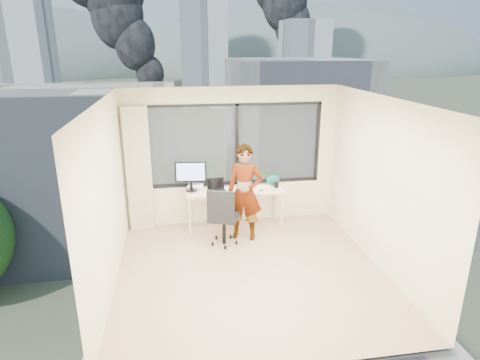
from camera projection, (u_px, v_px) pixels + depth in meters
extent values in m
cube|color=tan|center=(250.00, 271.00, 6.23)|extent=(4.00, 4.00, 0.01)
cube|color=white|center=(252.00, 100.00, 5.41)|extent=(4.00, 4.00, 0.01)
cube|color=beige|center=(289.00, 261.00, 3.94)|extent=(4.00, 0.01, 2.60)
cube|color=beige|center=(106.00, 199.00, 5.52)|extent=(0.01, 4.00, 2.60)
cube|color=beige|center=(382.00, 185.00, 6.12)|extent=(0.01, 4.00, 2.60)
cube|color=beige|center=(139.00, 170.00, 7.37)|extent=(0.45, 0.14, 2.30)
cube|color=beige|center=(235.00, 208.00, 7.67)|extent=(1.80, 0.60, 0.75)
imported|color=#2D2D33|center=(245.00, 193.00, 7.09)|extent=(0.72, 0.59, 1.70)
cube|color=white|center=(196.00, 186.00, 7.62)|extent=(0.32, 0.29, 0.07)
cube|color=black|center=(261.00, 190.00, 7.48)|extent=(0.10, 0.06, 0.01)
cylinder|color=black|center=(276.00, 185.00, 7.65)|extent=(0.10, 0.10, 0.11)
ellipsoid|color=#0E5055|center=(273.00, 180.00, 7.78)|extent=(0.28, 0.18, 0.20)
cube|color=#515B3D|center=(178.00, 106.00, 123.17)|extent=(400.00, 400.00, 0.04)
cube|color=beige|center=(85.00, 171.00, 35.22)|extent=(16.00, 12.00, 14.00)
cube|color=silver|center=(294.00, 133.00, 45.54)|extent=(14.00, 13.00, 16.00)
cube|color=silver|center=(18.00, 62.00, 90.12)|extent=(14.00, 14.00, 28.00)
cube|color=silver|center=(203.00, 54.00, 119.68)|extent=(13.00, 13.00, 30.00)
cube|color=silver|center=(304.00, 59.00, 144.58)|extent=(15.00, 15.00, 26.00)
ellipsoid|color=slate|center=(6.00, 72.00, 292.89)|extent=(288.00, 216.00, 90.00)
ellipsoid|color=slate|center=(301.00, 69.00, 325.71)|extent=(300.00, 220.00, 96.00)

